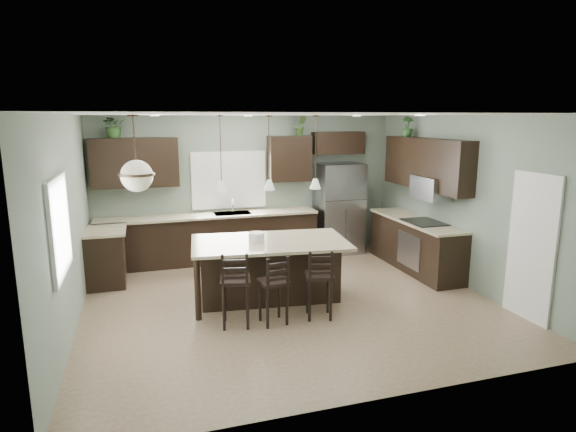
% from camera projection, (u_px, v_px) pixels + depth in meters
% --- Properties ---
extents(ground, '(6.00, 6.00, 0.00)m').
position_uv_depth(ground, '(289.00, 301.00, 7.35)').
color(ground, '#9E8466').
rests_on(ground, ground).
extents(pantry_door, '(0.04, 0.82, 2.04)m').
position_uv_depth(pantry_door, '(531.00, 247.00, 6.55)').
color(pantry_door, white).
rests_on(pantry_door, ground).
extents(window_back, '(1.35, 0.02, 1.00)m').
position_uv_depth(window_back, '(229.00, 180.00, 9.48)').
color(window_back, white).
rests_on(window_back, room_shell).
extents(window_left, '(0.02, 1.10, 1.00)m').
position_uv_depth(window_left, '(58.00, 227.00, 5.42)').
color(window_left, white).
rests_on(window_left, room_shell).
extents(left_return_cabs, '(0.60, 0.90, 0.90)m').
position_uv_depth(left_return_cabs, '(106.00, 258.00, 8.07)').
color(left_return_cabs, black).
rests_on(left_return_cabs, ground).
extents(left_return_countertop, '(0.66, 0.96, 0.04)m').
position_uv_depth(left_return_countertop, '(105.00, 230.00, 7.98)').
color(left_return_countertop, '#BEB290').
rests_on(left_return_countertop, left_return_cabs).
extents(back_lower_cabs, '(4.20, 0.60, 0.90)m').
position_uv_depth(back_lower_cabs, '(210.00, 239.00, 9.30)').
color(back_lower_cabs, black).
rests_on(back_lower_cabs, ground).
extents(back_countertop, '(4.20, 0.66, 0.04)m').
position_uv_depth(back_countertop, '(209.00, 215.00, 9.19)').
color(back_countertop, '#BEB290').
rests_on(back_countertop, back_lower_cabs).
extents(sink_inset, '(0.70, 0.45, 0.01)m').
position_uv_depth(sink_inset, '(233.00, 213.00, 9.32)').
color(sink_inset, gray).
rests_on(sink_inset, back_countertop).
extents(faucet, '(0.02, 0.02, 0.28)m').
position_uv_depth(faucet, '(233.00, 206.00, 9.26)').
color(faucet, silver).
rests_on(faucet, back_countertop).
extents(back_upper_left, '(1.55, 0.34, 0.90)m').
position_uv_depth(back_upper_left, '(135.00, 163.00, 8.75)').
color(back_upper_left, black).
rests_on(back_upper_left, room_shell).
extents(back_upper_right, '(0.85, 0.34, 0.90)m').
position_uv_depth(back_upper_right, '(289.00, 159.00, 9.60)').
color(back_upper_right, black).
rests_on(back_upper_right, room_shell).
extents(fridge_header, '(1.05, 0.34, 0.45)m').
position_uv_depth(fridge_header, '(338.00, 143.00, 9.84)').
color(fridge_header, black).
rests_on(fridge_header, room_shell).
extents(right_lower_cabs, '(0.60, 2.35, 0.90)m').
position_uv_depth(right_lower_cabs, '(415.00, 245.00, 8.86)').
color(right_lower_cabs, black).
rests_on(right_lower_cabs, ground).
extents(right_countertop, '(0.66, 2.35, 0.04)m').
position_uv_depth(right_countertop, '(415.00, 220.00, 8.75)').
color(right_countertop, '#BEB290').
rests_on(right_countertop, right_lower_cabs).
extents(cooktop, '(0.58, 0.75, 0.02)m').
position_uv_depth(cooktop, '(424.00, 222.00, 8.49)').
color(cooktop, black).
rests_on(cooktop, right_countertop).
extents(wall_oven_front, '(0.01, 0.72, 0.60)m').
position_uv_depth(wall_oven_front, '(408.00, 250.00, 8.51)').
color(wall_oven_front, gray).
rests_on(wall_oven_front, right_lower_cabs).
extents(right_upper_cabs, '(0.34, 2.35, 0.90)m').
position_uv_depth(right_upper_cabs, '(426.00, 164.00, 8.59)').
color(right_upper_cabs, black).
rests_on(right_upper_cabs, room_shell).
extents(microwave, '(0.40, 0.75, 0.40)m').
position_uv_depth(microwave, '(431.00, 188.00, 8.40)').
color(microwave, gray).
rests_on(microwave, right_upper_cabs).
extents(refrigerator, '(0.90, 0.74, 1.85)m').
position_uv_depth(refrigerator, '(339.00, 208.00, 9.91)').
color(refrigerator, gray).
rests_on(refrigerator, ground).
extents(kitchen_island, '(2.46, 1.57, 0.92)m').
position_uv_depth(kitchen_island, '(270.00, 270.00, 7.36)').
color(kitchen_island, black).
rests_on(kitchen_island, ground).
extents(serving_dish, '(0.24, 0.24, 0.14)m').
position_uv_depth(serving_dish, '(257.00, 237.00, 7.22)').
color(serving_dish, silver).
rests_on(serving_dish, kitchen_island).
extents(bar_stool_left, '(0.46, 0.46, 1.05)m').
position_uv_depth(bar_stool_left, '(235.00, 288.00, 6.40)').
color(bar_stool_left, black).
rests_on(bar_stool_left, ground).
extents(bar_stool_center, '(0.40, 0.40, 0.97)m').
position_uv_depth(bar_stool_center, '(273.00, 289.00, 6.48)').
color(bar_stool_center, black).
rests_on(bar_stool_center, ground).
extents(bar_stool_right, '(0.45, 0.45, 1.01)m').
position_uv_depth(bar_stool_right, '(319.00, 283.00, 6.67)').
color(bar_stool_right, black).
rests_on(bar_stool_right, ground).
extents(pendant_left, '(0.17, 0.17, 1.10)m').
position_uv_depth(pendant_left, '(221.00, 154.00, 6.88)').
color(pendant_left, white).
rests_on(pendant_left, room_shell).
extents(pendant_center, '(0.17, 0.17, 1.10)m').
position_uv_depth(pendant_center, '(269.00, 153.00, 7.01)').
color(pendant_center, white).
rests_on(pendant_center, room_shell).
extents(pendant_right, '(0.17, 0.17, 1.10)m').
position_uv_depth(pendant_right, '(316.00, 152.00, 7.13)').
color(pendant_right, silver).
rests_on(pendant_right, room_shell).
extents(chandelier, '(0.44, 0.44, 0.95)m').
position_uv_depth(chandelier, '(135.00, 153.00, 5.87)').
color(chandelier, '#FAF1CC').
rests_on(chandelier, room_shell).
extents(plant_back_left, '(0.53, 0.49, 0.47)m').
position_uv_depth(plant_back_left, '(114.00, 125.00, 8.50)').
color(plant_back_left, '#294D21').
rests_on(plant_back_left, back_upper_left).
extents(plant_back_right, '(0.25, 0.21, 0.40)m').
position_uv_depth(plant_back_right, '(301.00, 126.00, 9.51)').
color(plant_back_right, '#365425').
rests_on(plant_back_right, back_upper_right).
extents(plant_right_wall, '(0.24, 0.24, 0.38)m').
position_uv_depth(plant_right_wall, '(408.00, 127.00, 9.05)').
color(plant_right_wall, '#295826').
rests_on(plant_right_wall, right_upper_cabs).
extents(room_shell, '(6.00, 6.00, 6.00)m').
position_uv_depth(room_shell, '(290.00, 192.00, 7.00)').
color(room_shell, slate).
rests_on(room_shell, ground).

